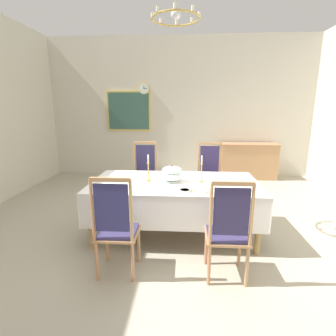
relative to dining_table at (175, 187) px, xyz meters
name	(u,v)px	position (x,y,z in m)	size (l,w,h in m)	color
ground	(174,237)	(0.00, -0.11, -0.72)	(6.75, 6.96, 0.04)	#ADA691
back_wall	(180,108)	(0.00, 3.41, 1.06)	(6.75, 0.08, 3.53)	beige
dining_table	(175,187)	(0.00, 0.00, 0.00)	(2.30, 1.19, 0.77)	tan
tablecloth	(175,190)	(0.00, 0.00, -0.05)	(2.32, 1.21, 0.45)	white
chair_south_a	(116,226)	(-0.58, -1.00, -0.13)	(0.44, 0.42, 1.14)	tan
chair_north_a	(145,175)	(-0.58, 1.01, -0.11)	(0.44, 0.42, 1.19)	tan
chair_south_b	(228,230)	(0.59, -1.00, -0.14)	(0.44, 0.42, 1.12)	tan
chair_north_b	(210,176)	(0.59, 1.01, -0.11)	(0.44, 0.42, 1.19)	tan
soup_tureen	(172,174)	(-0.04, 0.00, 0.19)	(0.31, 0.31, 0.24)	white
candlestick_west	(148,170)	(-0.37, 0.00, 0.23)	(0.07, 0.07, 0.38)	gold
candlestick_east	(201,171)	(0.37, 0.00, 0.23)	(0.07, 0.07, 0.38)	gold
bowl_near_left	(185,190)	(0.14, -0.43, 0.09)	(0.14, 0.14, 0.03)	white
bowl_near_right	(201,191)	(0.34, -0.45, 0.09)	(0.16, 0.16, 0.03)	white
spoon_primary	(192,191)	(0.23, -0.41, 0.08)	(0.06, 0.17, 0.01)	gold
spoon_secondary	(210,192)	(0.46, -0.42, 0.08)	(0.05, 0.18, 0.01)	gold
sideboard	(248,161)	(1.76, 3.09, -0.25)	(1.44, 0.48, 0.90)	tan
mounted_clock	(144,89)	(-0.92, 3.34, 1.56)	(0.28, 0.06, 0.28)	#D1B251
framed_painting	(129,111)	(-1.34, 3.35, 0.99)	(1.14, 0.05, 1.02)	#D1B251
chandelier	(176,17)	(0.00, 0.00, 2.15)	(0.60, 0.60, 0.66)	gold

